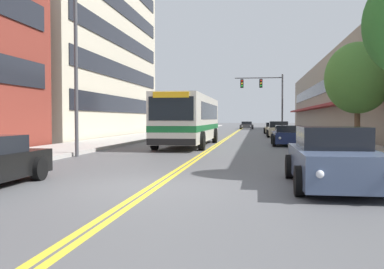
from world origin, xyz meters
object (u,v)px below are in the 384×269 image
car_dark_grey_moving_lead (247,125)px  car_beige_parked_right_end (273,128)px  car_navy_parked_right_mid (288,136)px  city_bus (190,118)px  street_tree_right_mid (358,78)px  street_lamp_left_near (85,50)px  car_slate_blue_parked_right_foreground (332,159)px  car_champagne_parked_right_far (278,130)px  traffic_signal_mast (266,92)px  car_charcoal_parked_left_near (179,131)px  fire_hydrant (328,140)px

car_dark_grey_moving_lead → car_beige_parked_right_end: bearing=-80.7°
car_navy_parked_right_mid → car_beige_parked_right_end: car_navy_parked_right_mid is taller
city_bus → street_tree_right_mid: 10.25m
car_navy_parked_right_mid → street_lamp_left_near: bearing=-134.4°
car_slate_blue_parked_right_foreground → street_lamp_left_near: street_lamp_left_near is taller
street_lamp_left_near → car_champagne_parked_right_far: bearing=66.8°
car_champagne_parked_right_far → car_dark_grey_moving_lead: (-3.51, 29.75, -0.08)m
car_navy_parked_right_mid → traffic_signal_mast: traffic_signal_mast is taller
city_bus → traffic_signal_mast: (5.08, 20.67, 2.84)m
city_bus → car_navy_parked_right_mid: size_ratio=2.69×
car_navy_parked_right_mid → car_champagne_parked_right_far: car_champagne_parked_right_far is taller
street_lamp_left_near → car_charcoal_parked_left_near: bearing=88.5°
car_slate_blue_parked_right_foreground → car_champagne_parked_right_far: size_ratio=1.01×
city_bus → street_tree_right_mid: size_ratio=2.29×
car_beige_parked_right_end → traffic_signal_mast: traffic_signal_mast is taller
car_beige_parked_right_end → car_dark_grey_moving_lead: bearing=99.3°
car_champagne_parked_right_far → fire_hydrant: (1.50, -17.59, -0.07)m
car_slate_blue_parked_right_foreground → traffic_signal_mast: traffic_signal_mast is taller
car_beige_parked_right_end → car_dark_grey_moving_lead: 20.76m
car_charcoal_parked_left_near → traffic_signal_mast: bearing=50.1°
car_navy_parked_right_mid → city_bus: bearing=-169.9°
car_beige_parked_right_end → city_bus: bearing=-104.6°
car_navy_parked_right_mid → car_champagne_parked_right_far: 12.25m
car_navy_parked_right_mid → car_champagne_parked_right_far: bearing=89.8°
car_charcoal_parked_left_near → fire_hydrant: (10.31, -15.56, -0.02)m
traffic_signal_mast → car_dark_grey_moving_lead: bearing=96.5°
city_bus → car_navy_parked_right_mid: bearing=10.1°
city_bus → car_slate_blue_parked_right_foreground: size_ratio=2.50×
car_charcoal_parked_left_near → car_dark_grey_moving_lead: size_ratio=0.99×
car_dark_grey_moving_lead → street_tree_right_mid: size_ratio=0.94×
car_charcoal_parked_left_near → car_beige_parked_right_end: (8.65, 11.30, -0.03)m
car_slate_blue_parked_right_foreground → fire_hydrant: (1.66, 11.08, -0.09)m
car_charcoal_parked_left_near → street_lamp_left_near: size_ratio=0.62×
fire_hydrant → car_slate_blue_parked_right_foreground: bearing=-98.5°
car_beige_parked_right_end → fire_hydrant: (1.65, -26.86, 0.01)m
car_slate_blue_parked_right_foreground → car_navy_parked_right_mid: (0.12, 16.42, -0.08)m
car_slate_blue_parked_right_foreground → car_dark_grey_moving_lead: 58.53m
car_champagne_parked_right_far → car_dark_grey_moving_lead: size_ratio=0.96×
street_lamp_left_near → street_tree_right_mid: size_ratio=1.50×
traffic_signal_mast → fire_hydrant: 25.37m
traffic_signal_mast → street_lamp_left_near: size_ratio=0.84×
car_navy_parked_right_mid → car_dark_grey_moving_lead: 42.15m
city_bus → car_charcoal_parked_left_near: bearing=103.7°
car_slate_blue_parked_right_foreground → traffic_signal_mast: 36.24m
car_slate_blue_parked_right_foreground → car_dark_grey_moving_lead: (-3.36, 58.43, -0.10)m
car_navy_parked_right_mid → fire_hydrant: (1.54, -5.34, -0.01)m
city_bus → traffic_signal_mast: bearing=76.2°
car_charcoal_parked_left_near → car_navy_parked_right_mid: car_charcoal_parked_left_near is taller
traffic_signal_mast → fire_hydrant: size_ratio=7.80×
street_lamp_left_near → fire_hydrant: bearing=21.0°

